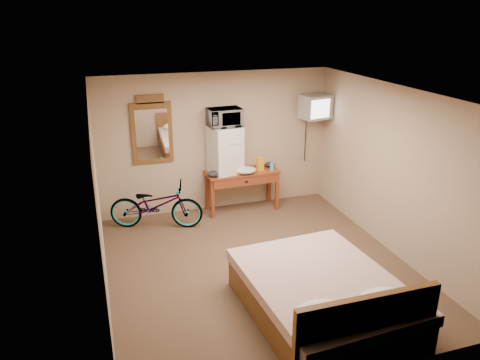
% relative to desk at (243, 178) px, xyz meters
% --- Properties ---
extents(room, '(4.60, 4.64, 2.50)m').
position_rel_desk_xyz_m(room, '(-0.41, -2.00, 0.62)').
color(room, '#462D23').
rests_on(room, ground).
extents(desk, '(1.33, 0.54, 0.75)m').
position_rel_desk_xyz_m(desk, '(0.00, 0.00, 0.00)').
color(desk, brown).
rests_on(desk, floor).
extents(mini_fridge, '(0.60, 0.59, 0.84)m').
position_rel_desk_xyz_m(mini_fridge, '(-0.31, 0.07, 0.54)').
color(mini_fridge, silver).
rests_on(mini_fridge, desk).
extents(microwave, '(0.59, 0.41, 0.32)m').
position_rel_desk_xyz_m(microwave, '(-0.31, 0.07, 1.12)').
color(microwave, silver).
rests_on(microwave, mini_fridge).
extents(snack_bag, '(0.14, 0.10, 0.25)m').
position_rel_desk_xyz_m(snack_bag, '(0.31, -0.05, 0.25)').
color(snack_bag, orange).
rests_on(snack_bag, desk).
extents(blue_cup, '(0.08, 0.08, 0.13)m').
position_rel_desk_xyz_m(blue_cup, '(0.53, -0.07, 0.19)').
color(blue_cup, '#40ACDA').
rests_on(blue_cup, desk).
extents(cloth_cream, '(0.39, 0.30, 0.12)m').
position_rel_desk_xyz_m(cloth_cream, '(0.02, -0.11, 0.18)').
color(cloth_cream, beige).
rests_on(cloth_cream, desk).
extents(cloth_dark_a, '(0.27, 0.20, 0.10)m').
position_rel_desk_xyz_m(cloth_dark_a, '(-0.54, -0.10, 0.17)').
color(cloth_dark_a, black).
rests_on(cloth_dark_a, desk).
extents(cloth_dark_b, '(0.20, 0.16, 0.09)m').
position_rel_desk_xyz_m(cloth_dark_b, '(0.56, 0.11, 0.17)').
color(cloth_dark_b, black).
rests_on(cloth_dark_b, desk).
extents(crt_television, '(0.57, 0.63, 0.43)m').
position_rel_desk_xyz_m(crt_television, '(1.38, 0.02, 1.21)').
color(crt_television, black).
rests_on(crt_television, room).
extents(wall_mirror, '(0.70, 0.04, 1.18)m').
position_rel_desk_xyz_m(wall_mirror, '(-1.54, 0.27, 0.93)').
color(wall_mirror, brown).
rests_on(wall_mirror, room).
extents(bicycle, '(1.65, 1.00, 0.82)m').
position_rel_desk_xyz_m(bicycle, '(-1.61, -0.24, -0.22)').
color(bicycle, black).
rests_on(bicycle, floor).
extents(bed, '(1.77, 2.26, 0.90)m').
position_rel_desk_xyz_m(bed, '(-0.08, -3.37, -0.34)').
color(bed, brown).
rests_on(bed, floor).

